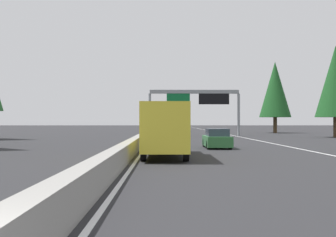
% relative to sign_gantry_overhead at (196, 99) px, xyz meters
% --- Properties ---
extents(ground_plane, '(320.00, 320.00, 0.00)m').
position_rel_sign_gantry_overhead_xyz_m(ground_plane, '(5.70, 6.04, -5.07)').
color(ground_plane, '#262628').
extents(median_barrier, '(180.00, 0.56, 0.90)m').
position_rel_sign_gantry_overhead_xyz_m(median_barrier, '(25.70, 6.34, -4.62)').
color(median_barrier, gray).
rests_on(median_barrier, ground).
extents(shoulder_stripe_right, '(160.00, 0.16, 0.01)m').
position_rel_sign_gantry_overhead_xyz_m(shoulder_stripe_right, '(15.70, -5.48, -5.07)').
color(shoulder_stripe_right, silver).
rests_on(shoulder_stripe_right, ground).
extents(shoulder_stripe_median, '(160.00, 0.16, 0.01)m').
position_rel_sign_gantry_overhead_xyz_m(shoulder_stripe_median, '(15.70, 5.79, -5.07)').
color(shoulder_stripe_median, silver).
rests_on(shoulder_stripe_median, ground).
extents(sign_gantry_overhead, '(0.50, 12.68, 6.37)m').
position_rel_sign_gantry_overhead_xyz_m(sign_gantry_overhead, '(0.00, 0.00, 0.00)').
color(sign_gantry_overhead, gray).
rests_on(sign_gantry_overhead, ground).
extents(box_truck_distant_a, '(8.50, 2.40, 2.95)m').
position_rel_sign_gantry_overhead_xyz_m(box_truck_distant_a, '(-34.15, 4.34, -3.46)').
color(box_truck_distant_a, gold).
rests_on(box_truck_distant_a, ground).
extents(sedan_near_right, '(4.40, 1.80, 1.47)m').
position_rel_sign_gantry_overhead_xyz_m(sedan_near_right, '(-26.40, 0.41, -4.39)').
color(sedan_near_right, '#2D6B38').
rests_on(sedan_near_right, ground).
extents(sedan_distant_b, '(4.40, 1.80, 1.47)m').
position_rel_sign_gantry_overhead_xyz_m(sedan_distant_b, '(17.06, 4.39, -4.39)').
color(sedan_distant_b, black).
rests_on(sedan_distant_b, ground).
extents(pickup_mid_center, '(5.60, 2.00, 1.86)m').
position_rel_sign_gantry_overhead_xyz_m(pickup_mid_center, '(71.96, 4.14, -4.16)').
color(pickup_mid_center, '#1E4793').
rests_on(pickup_mid_center, ground).
extents(bus_mid_right, '(11.50, 2.55, 3.10)m').
position_rel_sign_gantry_overhead_xyz_m(bus_mid_right, '(51.31, 4.44, -3.36)').
color(bus_mid_right, white).
rests_on(bus_mid_right, ground).
extents(conifer_right_near, '(5.12, 5.12, 11.63)m').
position_rel_sign_gantry_overhead_xyz_m(conifer_right_near, '(-5.34, -17.28, 1.99)').
color(conifer_right_near, '#4C3823').
rests_on(conifer_right_near, ground).
extents(conifer_right_mid, '(5.54, 5.54, 12.59)m').
position_rel_sign_gantry_overhead_xyz_m(conifer_right_mid, '(15.79, -15.26, 2.58)').
color(conifer_right_mid, '#4C3823').
rests_on(conifer_right_mid, ground).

